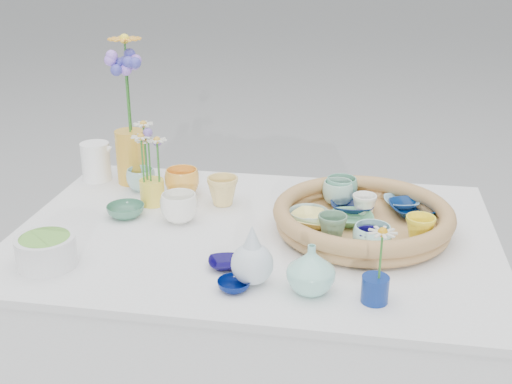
# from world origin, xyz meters

# --- Properties ---
(wicker_tray) EXTENTS (0.47, 0.47, 0.08)m
(wicker_tray) POSITION_xyz_m (0.28, 0.05, 0.80)
(wicker_tray) COLOR olive
(wicker_tray) RESTS_ON display_table
(tray_ceramic_0) EXTENTS (0.13, 0.13, 0.03)m
(tray_ceramic_0) POSITION_xyz_m (0.25, 0.14, 0.80)
(tray_ceramic_0) COLOR #0D1B4A
(tray_ceramic_0) RESTS_ON wicker_tray
(tray_ceramic_1) EXTENTS (0.16, 0.16, 0.03)m
(tray_ceramic_1) POSITION_xyz_m (0.42, 0.14, 0.80)
(tray_ceramic_1) COLOR #041D4E
(tray_ceramic_1) RESTS_ON wicker_tray
(tray_ceramic_2) EXTENTS (0.09, 0.09, 0.07)m
(tray_ceramic_2) POSITION_xyz_m (0.42, -0.03, 0.82)
(tray_ceramic_2) COLOR yellow
(tray_ceramic_2) RESTS_ON wicker_tray
(tray_ceramic_3) EXTENTS (0.13, 0.13, 0.03)m
(tray_ceramic_3) POSITION_xyz_m (0.25, 0.06, 0.80)
(tray_ceramic_3) COLOR #5AA471
(tray_ceramic_3) RESTS_ON wicker_tray
(tray_ceramic_4) EXTENTS (0.09, 0.09, 0.07)m
(tray_ceramic_4) POSITION_xyz_m (0.21, -0.05, 0.82)
(tray_ceramic_4) COLOR #588063
(tray_ceramic_4) RESTS_ON wicker_tray
(tray_ceramic_5) EXTENTS (0.11, 0.11, 0.03)m
(tray_ceramic_5) POSITION_xyz_m (0.14, 0.04, 0.80)
(tray_ceramic_5) COLOR #A3C4C0
(tray_ceramic_5) RESTS_ON wicker_tray
(tray_ceramic_6) EXTENTS (0.11, 0.11, 0.07)m
(tray_ceramic_6) POSITION_xyz_m (0.21, 0.18, 0.82)
(tray_ceramic_6) COLOR #A1CDB6
(tray_ceramic_6) RESTS_ON wicker_tray
(tray_ceramic_7) EXTENTS (0.07, 0.07, 0.06)m
(tray_ceramic_7) POSITION_xyz_m (0.28, 0.11, 0.81)
(tray_ceramic_7) COLOR white
(tray_ceramic_7) RESTS_ON wicker_tray
(tray_ceramic_8) EXTENTS (0.11, 0.11, 0.02)m
(tray_ceramic_8) POSITION_xyz_m (0.39, 0.20, 0.79)
(tray_ceramic_8) COLOR #83C0E5
(tray_ceramic_8) RESTS_ON wicker_tray
(tray_ceramic_9) EXTENTS (0.07, 0.07, 0.06)m
(tray_ceramic_9) POSITION_xyz_m (0.30, -0.12, 0.81)
(tray_ceramic_9) COLOR #0E0A46
(tray_ceramic_9) RESTS_ON wicker_tray
(tray_ceramic_10) EXTENTS (0.14, 0.14, 0.03)m
(tray_ceramic_10) POSITION_xyz_m (0.15, 0.03, 0.80)
(tray_ceramic_10) COLOR #FFE971
(tray_ceramic_10) RESTS_ON wicker_tray
(tray_ceramic_11) EXTENTS (0.10, 0.10, 0.07)m
(tray_ceramic_11) POSITION_xyz_m (0.30, -0.11, 0.82)
(tray_ceramic_11) COLOR #A1E1DA
(tray_ceramic_11) RESTS_ON wicker_tray
(tray_ceramic_12) EXTENTS (0.10, 0.10, 0.07)m
(tray_ceramic_12) POSITION_xyz_m (0.22, 0.20, 0.82)
(tray_ceramic_12) COLOR #64AA8E
(tray_ceramic_12) RESTS_ON wicker_tray
(loose_ceramic_0) EXTENTS (0.13, 0.13, 0.08)m
(loose_ceramic_0) POSITION_xyz_m (-0.26, 0.22, 0.81)
(loose_ceramic_0) COLOR #FFB03F
(loose_ceramic_0) RESTS_ON display_table
(loose_ceramic_1) EXTENTS (0.12, 0.12, 0.08)m
(loose_ceramic_1) POSITION_xyz_m (-0.12, 0.17, 0.81)
(loose_ceramic_1) COLOR #ECCC74
(loose_ceramic_1) RESTS_ON display_table
(loose_ceramic_2) EXTENTS (0.13, 0.13, 0.03)m
(loose_ceramic_2) POSITION_xyz_m (-0.37, 0.04, 0.78)
(loose_ceramic_2) COLOR #3E7359
(loose_ceramic_2) RESTS_ON display_table
(loose_ceramic_3) EXTENTS (0.11, 0.11, 0.08)m
(loose_ceramic_3) POSITION_xyz_m (-0.21, 0.03, 0.81)
(loose_ceramic_3) COLOR white
(loose_ceramic_3) RESTS_ON display_table
(loose_ceramic_4) EXTENTS (0.10, 0.10, 0.02)m
(loose_ceramic_4) POSITION_xyz_m (-0.04, -0.20, 0.77)
(loose_ceramic_4) COLOR #09033E
(loose_ceramic_4) RESTS_ON display_table
(loose_ceramic_5) EXTENTS (0.11, 0.11, 0.07)m
(loose_ceramic_5) POSITION_xyz_m (-0.39, 0.23, 0.80)
(loose_ceramic_5) COLOR #97C6C0
(loose_ceramic_5) RESTS_ON display_table
(loose_ceramic_6) EXTENTS (0.08, 0.08, 0.02)m
(loose_ceramic_6) POSITION_xyz_m (0.01, -0.30, 0.78)
(loose_ceramic_6) COLOR #031253
(loose_ceramic_6) RESTS_ON display_table
(fluted_bowl) EXTENTS (0.18, 0.18, 0.07)m
(fluted_bowl) POSITION_xyz_m (-0.45, -0.27, 0.80)
(fluted_bowl) COLOR silver
(fluted_bowl) RESTS_ON display_table
(bud_vase_paleblue) EXTENTS (0.11, 0.11, 0.15)m
(bud_vase_paleblue) POSITION_xyz_m (0.04, -0.26, 0.84)
(bud_vase_paleblue) COLOR silver
(bud_vase_paleblue) RESTS_ON display_table
(bud_vase_seafoam) EXTENTS (0.12, 0.12, 0.11)m
(bud_vase_seafoam) POSITION_xyz_m (0.17, -0.28, 0.82)
(bud_vase_seafoam) COLOR #92D9C7
(bud_vase_seafoam) RESTS_ON display_table
(bud_vase_cobalt) EXTENTS (0.07, 0.07, 0.06)m
(bud_vase_cobalt) POSITION_xyz_m (0.31, -0.30, 0.79)
(bud_vase_cobalt) COLOR navy
(bud_vase_cobalt) RESTS_ON display_table
(single_daisy) EXTENTS (0.08, 0.08, 0.13)m
(single_daisy) POSITION_xyz_m (0.32, -0.30, 0.88)
(single_daisy) COLOR beige
(single_daisy) RESTS_ON bud_vase_cobalt
(tall_vase_yellow) EXTENTS (0.11, 0.11, 0.17)m
(tall_vase_yellow) POSITION_xyz_m (-0.44, 0.29, 0.85)
(tall_vase_yellow) COLOR gold
(tall_vase_yellow) RESTS_ON display_table
(gerbera) EXTENTS (0.15, 0.15, 0.30)m
(gerbera) POSITION_xyz_m (-0.44, 0.31, 1.07)
(gerbera) COLOR #FFAB30
(gerbera) RESTS_ON tall_vase_yellow
(hydrangea) EXTENTS (0.09, 0.09, 0.30)m
(hydrangea) POSITION_xyz_m (-0.44, 0.28, 1.04)
(hydrangea) COLOR #4141AA
(hydrangea) RESTS_ON tall_vase_yellow
(white_pitcher) EXTENTS (0.15, 0.13, 0.12)m
(white_pitcher) POSITION_xyz_m (-0.56, 0.30, 0.83)
(white_pitcher) COLOR white
(white_pitcher) RESTS_ON display_table
(daisy_cup) EXTENTS (0.07, 0.07, 0.08)m
(daisy_cup) POSITION_xyz_m (-0.32, 0.13, 0.80)
(daisy_cup) COLOR yellow
(daisy_cup) RESTS_ON display_table
(daisy_posy) EXTENTS (0.09, 0.09, 0.17)m
(daisy_posy) POSITION_xyz_m (-0.32, 0.13, 0.93)
(daisy_posy) COLOR silver
(daisy_posy) RESTS_ON daisy_cup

